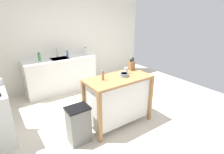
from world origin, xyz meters
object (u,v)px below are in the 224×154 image
knife_block (132,65)px  trash_bin (79,124)px  kitchen_island (118,98)px  bottle_hand_soap (67,54)px  sink_faucet (57,53)px  bottle_dish_soap (85,50)px  drinking_cup (126,70)px  bowl_ceramic_wide (124,75)px  bottle_spray_cleaner (39,57)px  pepper_grinder (103,75)px

knife_block → trash_bin: (-1.31, -0.26, -0.70)m
kitchen_island → bottle_hand_soap: size_ratio=6.95×
sink_faucet → bottle_dish_soap: (0.81, -0.02, -0.03)m
bottle_dish_soap → drinking_cup: bearing=-96.0°
sink_faucet → bottle_hand_soap: bearing=-29.9°
knife_block → sink_faucet: size_ratio=1.15×
sink_faucet → bowl_ceramic_wide: bearing=-78.6°
knife_block → bottle_dish_soap: bearing=89.9°
sink_faucet → bottle_hand_soap: (0.23, -0.13, -0.03)m
trash_bin → bottle_hand_soap: (0.74, 2.16, 0.64)m
bottle_spray_cleaner → bottle_dish_soap: 1.29m
bottle_hand_soap → sink_faucet: bearing=150.1°
kitchen_island → bottle_hand_soap: (-0.10, 2.10, 0.44)m
knife_block → drinking_cup: bearing=-156.9°
bowl_ceramic_wide → trash_bin: bearing=-176.9°
kitchen_island → trash_bin: 0.86m
bowl_ceramic_wide → pepper_grinder: (-0.41, 0.06, 0.05)m
knife_block → trash_bin: size_ratio=0.40×
kitchen_island → knife_block: bearing=22.8°
drinking_cup → trash_bin: drinking_cup is taller
trash_bin → bottle_hand_soap: size_ratio=3.67×
bottle_dish_soap → trash_bin: bearing=-120.2°
kitchen_island → bottle_spray_cleaner: bearing=110.7°
drinking_cup → trash_bin: (-1.10, -0.17, -0.66)m
bowl_ceramic_wide → bottle_hand_soap: bearing=96.1°
drinking_cup → bottle_spray_cleaner: (-1.07, 2.02, -0.00)m
pepper_grinder → bottle_dish_soap: bearing=70.3°
kitchen_island → bottle_dish_soap: (0.48, 2.21, 0.45)m
knife_block → drinking_cup: knife_block is taller
bottle_dish_soap → sink_faucet: bearing=178.5°
knife_block → bottle_hand_soap: (-0.58, 1.90, -0.06)m
kitchen_island → drinking_cup: bearing=22.6°
pepper_grinder → bottle_hand_soap: size_ratio=1.06×
drinking_cup → bottle_spray_cleaner: size_ratio=0.53×
knife_block → bottle_spray_cleaner: bearing=123.6°
bottle_hand_soap → drinking_cup: bearing=-79.7°
sink_faucet → trash_bin: bearing=-102.5°
knife_block → bottle_hand_soap: 1.99m
bottle_spray_cleaner → kitchen_island: bearing=-69.3°
drinking_cup → bottle_hand_soap: (-0.36, 2.00, -0.02)m
pepper_grinder → sink_faucet: 2.18m
kitchen_island → bowl_ceramic_wide: bowl_ceramic_wide is taller
trash_bin → bottle_dish_soap: 2.70m
sink_faucet → bottle_hand_soap: sink_faucet is taller
trash_bin → bottle_spray_cleaner: bottle_spray_cleaner is taller
kitchen_island → pepper_grinder: size_ratio=6.54×
pepper_grinder → bottle_hand_soap: pepper_grinder is taller
pepper_grinder → knife_block: bearing=10.5°
drinking_cup → pepper_grinder: size_ratio=0.60×
kitchen_island → knife_block: 0.72m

